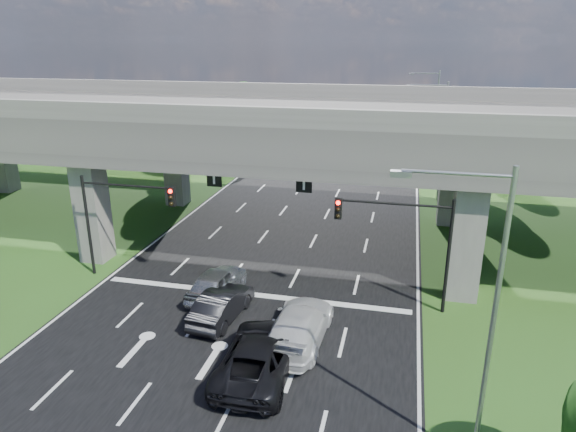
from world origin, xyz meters
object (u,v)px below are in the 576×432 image
at_px(streetlight_near, 481,302).
at_px(streetlight_far, 439,133).
at_px(signal_right, 405,232).
at_px(car_trailing, 259,355).
at_px(car_dark, 222,305).
at_px(car_white, 299,325).
at_px(streetlight_beyond, 433,109).
at_px(car_silver, 217,282).
at_px(signal_left, 119,210).

bearing_deg(streetlight_near, streetlight_far, 90.00).
distance_m(signal_right, car_trailing, 9.51).
xyz_separation_m(signal_right, streetlight_far, (2.27, 20.06, 1.66)).
height_order(car_dark, car_white, car_white).
bearing_deg(streetlight_near, car_trailing, 159.35).
bearing_deg(streetlight_near, streetlight_beyond, 90.00).
xyz_separation_m(signal_right, car_silver, (-9.62, -1.00, -3.36)).
relative_size(signal_right, car_white, 1.02).
bearing_deg(streetlight_near, car_dark, 148.08).
bearing_deg(car_trailing, signal_left, -35.75).
xyz_separation_m(streetlight_far, car_white, (-6.67, -24.41, -4.97)).
relative_size(streetlight_beyond, car_white, 1.70).
xyz_separation_m(streetlight_far, car_trailing, (-7.78, -27.07, -4.97)).
bearing_deg(car_dark, car_silver, -58.31).
height_order(streetlight_beyond, car_white, streetlight_beyond).
relative_size(car_dark, car_trailing, 0.76).
height_order(signal_left, car_dark, signal_left).
xyz_separation_m(signal_right, car_dark, (-8.55, -3.20, -3.39)).
xyz_separation_m(signal_left, car_silver, (6.02, -1.00, -3.36)).
relative_size(streetlight_near, car_trailing, 1.64).
distance_m(streetlight_beyond, car_dark, 41.04).
xyz_separation_m(signal_left, streetlight_far, (17.92, 20.06, 1.66)).
bearing_deg(car_trailing, car_silver, -56.70).
xyz_separation_m(car_silver, car_dark, (1.08, -2.21, -0.04)).
bearing_deg(streetlight_beyond, car_trailing, -100.24).
height_order(signal_left, streetlight_far, streetlight_far).
xyz_separation_m(streetlight_beyond, car_silver, (-11.90, -37.05, -5.02)).
bearing_deg(signal_left, car_trailing, -34.65).
xyz_separation_m(signal_left, streetlight_near, (17.92, -9.94, 1.66)).
height_order(streetlight_far, car_white, streetlight_far).
height_order(signal_left, car_trailing, signal_left).
distance_m(signal_right, streetlight_far, 20.25).
distance_m(car_silver, car_white, 6.21).
relative_size(streetlight_far, streetlight_beyond, 1.00).
height_order(car_white, car_trailing, car_white).
bearing_deg(streetlight_near, signal_left, 150.98).
height_order(signal_right, car_dark, signal_right).
height_order(car_silver, car_dark, car_silver).
distance_m(signal_right, car_silver, 10.24).
bearing_deg(car_dark, car_trailing, 134.31).
distance_m(streetlight_beyond, car_trailing, 44.05).
relative_size(signal_left, streetlight_beyond, 0.60).
relative_size(signal_right, signal_left, 1.00).
bearing_deg(car_trailing, streetlight_near, 158.25).
bearing_deg(car_silver, car_trailing, 130.31).
bearing_deg(streetlight_beyond, car_white, -99.38).
bearing_deg(signal_left, streetlight_near, -29.02).
distance_m(streetlight_far, car_dark, 26.15).
distance_m(streetlight_near, car_white, 10.02).
xyz_separation_m(signal_left, car_trailing, (10.14, -7.01, -3.31)).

